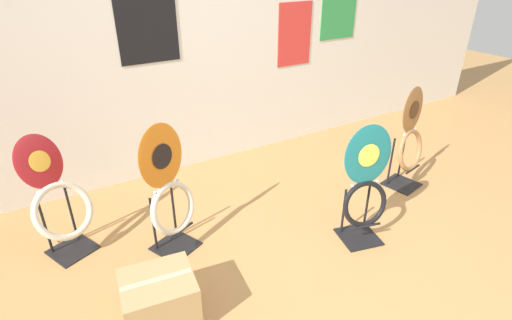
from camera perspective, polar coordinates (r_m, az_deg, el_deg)
ground_plane at (r=2.75m, az=13.66°, el=-17.81°), size 14.00×14.00×0.00m
wall_back at (r=3.79m, az=-7.54°, el=18.03°), size 8.00×0.07×2.60m
toilet_seat_display_woodgrain at (r=3.75m, az=21.14°, el=2.60°), size 0.40×0.33×0.93m
toilet_seat_display_teal_sax at (r=2.94m, az=15.33°, el=-4.21°), size 0.38×0.34×0.91m
toilet_seat_display_crimson_swirl at (r=3.04m, az=-26.49°, el=-5.27°), size 0.47×0.47×0.87m
toilet_seat_display_orange_sun at (r=2.79m, az=-12.30°, el=-4.80°), size 0.41×0.37×0.96m
paint_can at (r=4.19m, az=13.97°, el=0.72°), size 0.15×0.15×0.15m
storage_box at (r=2.48m, az=-13.58°, el=-18.88°), size 0.45×0.40×0.32m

